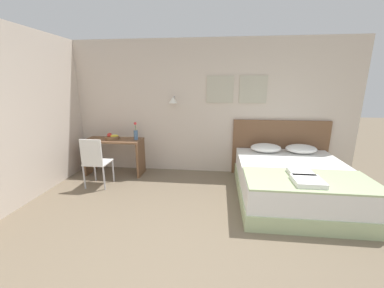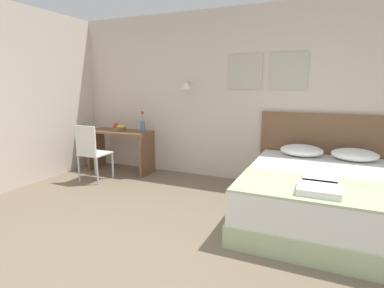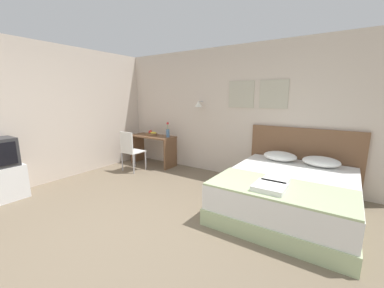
{
  "view_description": "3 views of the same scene",
  "coord_description": "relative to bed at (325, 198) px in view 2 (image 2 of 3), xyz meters",
  "views": [
    {
      "loc": [
        0.33,
        -1.81,
        1.81
      ],
      "look_at": [
        -0.04,
        1.52,
        0.95
      ],
      "focal_mm": 22.0,
      "sensor_mm": 36.0,
      "label": 1
    },
    {
      "loc": [
        1.47,
        -1.64,
        1.51
      ],
      "look_at": [
        0.03,
        1.65,
        0.8
      ],
      "focal_mm": 28.0,
      "sensor_mm": 36.0,
      "label": 2
    },
    {
      "loc": [
        2.19,
        -1.58,
        1.66
      ],
      "look_at": [
        0.12,
        1.51,
        0.91
      ],
      "focal_mm": 22.0,
      "sensor_mm": 36.0,
      "label": 3
    }
  ],
  "objects": [
    {
      "name": "ground_plane",
      "position": [
        -1.56,
        -1.85,
        -0.27
      ],
      "size": [
        24.0,
        24.0,
        0.0
      ],
      "primitive_type": "plane",
      "color": "#756651"
    },
    {
      "name": "wall_back",
      "position": [
        -1.56,
        1.11,
        1.06
      ],
      "size": [
        5.99,
        0.31,
        2.65
      ],
      "color": "beige",
      "rests_on": "ground_plane"
    },
    {
      "name": "bed",
      "position": [
        0.0,
        0.0,
        0.0
      ],
      "size": [
        1.73,
        2.03,
        0.55
      ],
      "color": "#B2C693",
      "rests_on": "ground_plane"
    },
    {
      "name": "headboard",
      "position": [
        0.0,
        1.05,
        0.29
      ],
      "size": [
        1.85,
        0.06,
        1.12
      ],
      "color": "brown",
      "rests_on": "ground_plane"
    },
    {
      "name": "pillow_left",
      "position": [
        -0.32,
        0.76,
        0.36
      ],
      "size": [
        0.56,
        0.41,
        0.16
      ],
      "color": "white",
      "rests_on": "bed"
    },
    {
      "name": "pillow_right",
      "position": [
        0.32,
        0.76,
        0.36
      ],
      "size": [
        0.56,
        0.41,
        0.16
      ],
      "color": "white",
      "rests_on": "bed"
    },
    {
      "name": "throw_blanket",
      "position": [
        0.0,
        -0.59,
        0.29
      ],
      "size": [
        1.68,
        0.81,
        0.02
      ],
      "color": "#B2C693",
      "rests_on": "bed"
    },
    {
      "name": "folded_towel_near_foot",
      "position": [
        -0.07,
        -0.45,
        0.33
      ],
      "size": [
        0.31,
        0.32,
        0.06
      ],
      "color": "white",
      "rests_on": "throw_blanket"
    },
    {
      "name": "folded_towel_mid_bed",
      "position": [
        -0.07,
        -0.73,
        0.33
      ],
      "size": [
        0.36,
        0.36,
        0.06
      ],
      "color": "white",
      "rests_on": "throw_blanket"
    },
    {
      "name": "desk",
      "position": [
        -3.31,
        0.73,
        0.23
      ],
      "size": [
        1.13,
        0.48,
        0.73
      ],
      "color": "brown",
      "rests_on": "ground_plane"
    },
    {
      "name": "desk_chair",
      "position": [
        -3.36,
        0.04,
        0.25
      ],
      "size": [
        0.41,
        0.41,
        0.9
      ],
      "color": "white",
      "rests_on": "ground_plane"
    },
    {
      "name": "fruit_bowl",
      "position": [
        -3.34,
        0.73,
        0.49
      ],
      "size": [
        0.27,
        0.27,
        0.13
      ],
      "color": "brown",
      "rests_on": "desk"
    },
    {
      "name": "flower_vase",
      "position": [
        -2.85,
        0.74,
        0.58
      ],
      "size": [
        0.08,
        0.08,
        0.35
      ],
      "color": "#4C7099",
      "rests_on": "desk"
    }
  ]
}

